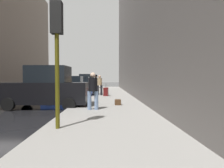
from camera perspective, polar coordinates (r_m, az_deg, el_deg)
The scene contains 13 objects.
ground_plane at distance 11.82m, azimuth -31.91°, elevation -6.16°, with size 120.00×120.00×0.00m, color black.
sidewalk at distance 10.23m, azimuth -1.22°, elevation -6.67°, with size 4.00×40.00×0.15m, color gray.
parked_black_suv at distance 10.10m, azimuth -20.60°, elevation -1.43°, with size 4.66×2.18×2.25m.
parked_blue_sedan at distance 15.56m, azimuth -13.83°, elevation -0.93°, with size 4.22×2.10×1.79m.
parked_gray_coupe at distance 21.30m, azimuth -10.53°, elevation -0.17°, with size 4.25×2.15×1.79m.
parked_white_van at distance 27.16m, azimuth -8.61°, elevation 0.66°, with size 4.62×2.10×2.25m.
fire_hydrant at distance 14.07m, azimuth -7.69°, elevation -2.62°, with size 0.42×0.22×0.70m.
traffic_light at distance 5.36m, azimuth -17.55°, elevation 14.35°, with size 0.32×0.32×3.60m.
pedestrian_in_tan_coat at distance 15.00m, azimuth -4.07°, elevation -0.01°, with size 0.53×0.48×1.71m.
pedestrian_in_jeans at distance 8.07m, azimuth -6.27°, elevation -1.61°, with size 0.50×0.41×1.71m.
pedestrian_with_fedora at distance 16.08m, azimuth -5.26°, elevation 0.23°, with size 0.53×0.50×1.78m.
rolling_suitcase at distance 14.43m, azimuth -1.99°, elevation -2.52°, with size 0.42×0.60×1.04m.
duffel_bag at distance 9.59m, azimuth 1.89°, elevation -5.94°, with size 0.32×0.44×0.28m.
Camera 1 is at (5.92, -10.11, 1.59)m, focal length 28.00 mm.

